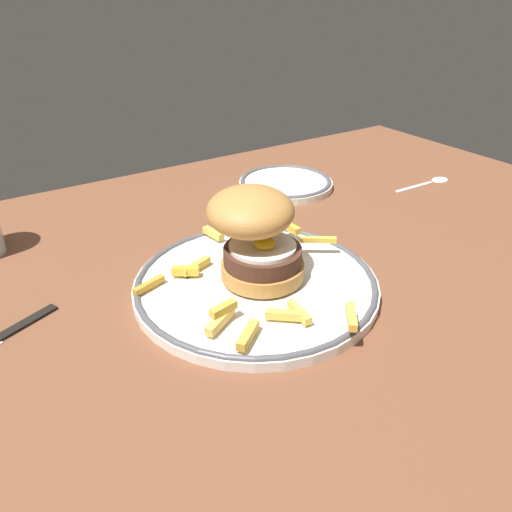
% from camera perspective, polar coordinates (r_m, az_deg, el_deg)
% --- Properties ---
extents(ground_plane, '(1.36, 0.91, 0.04)m').
position_cam_1_polar(ground_plane, '(0.63, 0.56, -4.25)').
color(ground_plane, brown).
extents(dinner_plate, '(0.30, 0.30, 0.02)m').
position_cam_1_polar(dinner_plate, '(0.59, 0.00, -3.16)').
color(dinner_plate, white).
rests_on(dinner_plate, ground_plane).
extents(burger, '(0.14, 0.15, 0.11)m').
position_cam_1_polar(burger, '(0.57, 0.05, 2.65)').
color(burger, '#B27A39').
rests_on(burger, dinner_plate).
extents(fries_pile, '(0.26, 0.30, 0.02)m').
position_cam_1_polar(fries_pile, '(0.57, -1.01, -2.69)').
color(fries_pile, gold).
rests_on(fries_pile, dinner_plate).
extents(side_plate, '(0.17, 0.17, 0.02)m').
position_cam_1_polar(side_plate, '(0.90, 3.51, 8.55)').
color(side_plate, white).
rests_on(side_plate, ground_plane).
extents(spoon, '(0.13, 0.03, 0.01)m').
position_cam_1_polar(spoon, '(0.98, 20.25, 8.39)').
color(spoon, silver).
rests_on(spoon, ground_plane).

